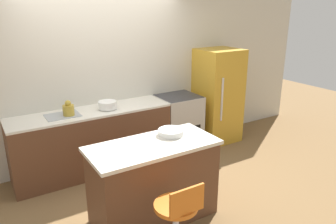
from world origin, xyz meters
TOP-DOWN VIEW (x-y plane):
  - ground_plane at (0.00, 0.00)m, footprint 14.00×14.00m
  - wall_back at (0.00, 0.65)m, footprint 8.00×0.06m
  - back_counter at (-0.34, 0.32)m, footprint 2.24×0.60m
  - kitchen_island at (-0.15, -1.13)m, footprint 1.41×0.66m
  - oven_range at (1.12, 0.32)m, footprint 0.66×0.61m
  - refrigerator at (1.93, 0.30)m, footprint 0.69×0.67m
  - stool_chair at (-0.28, -1.81)m, footprint 0.41×0.41m
  - kettle at (-0.66, 0.28)m, footprint 0.15×0.15m
  - mixing_bowl at (-0.11, 0.28)m, footprint 0.26×0.26m
  - fruit_bowl at (0.15, -1.01)m, footprint 0.29×0.29m

SIDE VIEW (x-z plane):
  - ground_plane at x=0.00m, z-range 0.00..0.00m
  - stool_chair at x=-0.28m, z-range 0.00..0.85m
  - back_counter at x=-0.34m, z-range 0.00..0.92m
  - kitchen_island at x=-0.15m, z-range 0.00..0.92m
  - oven_range at x=1.12m, z-range 0.00..0.92m
  - refrigerator at x=1.93m, z-range 0.00..1.62m
  - fruit_bowl at x=0.15m, z-range 0.92..0.98m
  - mixing_bowl at x=-0.11m, z-range 0.92..1.03m
  - kettle at x=-0.66m, z-range 0.90..1.11m
  - wall_back at x=0.00m, z-range 0.00..2.60m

